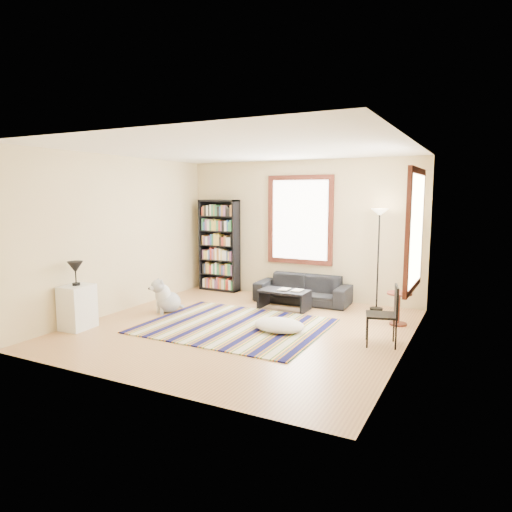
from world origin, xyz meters
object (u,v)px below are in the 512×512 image
at_px(sofa, 303,289).
at_px(white_cabinet, 77,307).
at_px(coffee_table, 284,300).
at_px(folding_chair, 381,315).
at_px(side_table, 399,309).
at_px(bookshelf, 219,245).
at_px(dog, 169,295).
at_px(floor_cushion, 279,325).
at_px(floor_lamp, 378,260).

distance_m(sofa, white_cabinet, 4.13).
bearing_deg(white_cabinet, coffee_table, 42.78).
bearing_deg(folding_chair, side_table, 72.88).
xyz_separation_m(bookshelf, folding_chair, (3.98, -2.14, -0.57)).
relative_size(folding_chair, dog, 1.39).
bearing_deg(bookshelf, side_table, -14.03).
relative_size(floor_cushion, side_table, 1.50).
bearing_deg(floor_lamp, sofa, -175.98).
xyz_separation_m(sofa, dog, (-1.88, -1.79, 0.04)).
distance_m(side_table, dog, 3.99).
bearing_deg(side_table, coffee_table, 177.33).
bearing_deg(white_cabinet, dog, 61.58).
bearing_deg(bookshelf, coffee_table, -24.94).
height_order(floor_cushion, dog, dog).
relative_size(sofa, white_cabinet, 2.64).
relative_size(coffee_table, floor_cushion, 1.11).
distance_m(bookshelf, folding_chair, 4.56).
xyz_separation_m(sofa, folding_chair, (1.91, -1.87, 0.16)).
distance_m(coffee_table, side_table, 2.08).
distance_m(coffee_table, folding_chair, 2.38).
bearing_deg(dog, folding_chair, 23.28).
xyz_separation_m(floor_cushion, folding_chair, (1.53, 0.09, 0.33)).
height_order(floor_cushion, folding_chair, folding_chair).
distance_m(sofa, bookshelf, 2.21).
bearing_deg(floor_lamp, folding_chair, -76.11).
distance_m(bookshelf, dog, 2.18).
height_order(coffee_table, floor_cushion, coffee_table).
relative_size(side_table, dog, 0.88).
bearing_deg(folding_chair, floor_lamp, 89.30).
bearing_deg(folding_chair, white_cabinet, -177.25).
distance_m(side_table, folding_chair, 1.15).
xyz_separation_m(floor_cushion, side_table, (1.58, 1.22, 0.17)).
bearing_deg(bookshelf, floor_cushion, -42.29).
height_order(floor_cushion, floor_lamp, floor_lamp).
distance_m(floor_lamp, folding_chair, 2.09).
xyz_separation_m(floor_cushion, floor_lamp, (1.04, 2.06, 0.83)).
bearing_deg(floor_lamp, bookshelf, 177.22).
relative_size(bookshelf, side_table, 3.70).
bearing_deg(bookshelf, dog, -84.76).
bearing_deg(dog, floor_lamp, 54.28).
bearing_deg(bookshelf, floor_lamp, -2.78).
distance_m(side_table, white_cabinet, 5.16).
relative_size(floor_cushion, floor_lamp, 0.43).
xyz_separation_m(coffee_table, dog, (-1.77, -1.15, 0.13)).
height_order(sofa, side_table, side_table).
height_order(sofa, floor_cushion, sofa).
relative_size(bookshelf, coffee_table, 2.22).
height_order(coffee_table, folding_chair, folding_chair).
xyz_separation_m(bookshelf, side_table, (4.03, -1.01, -0.73)).
bearing_deg(white_cabinet, side_table, 24.86).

